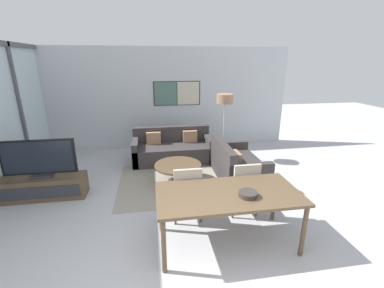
{
  "coord_description": "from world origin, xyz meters",
  "views": [
    {
      "loc": [
        -0.34,
        -1.87,
        2.43
      ],
      "look_at": [
        0.38,
        2.62,
        0.95
      ],
      "focal_mm": 24.0,
      "sensor_mm": 36.0,
      "label": 1
    }
  ],
  "objects": [
    {
      "name": "area_rug",
      "position": [
        0.15,
        3.01,
        0.0
      ],
      "size": [
        2.45,
        2.06,
        0.01
      ],
      "color": "gray",
      "rests_on": "ground_plane"
    },
    {
      "name": "coffee_table",
      "position": [
        0.15,
        3.01,
        0.3
      ],
      "size": [
        0.97,
        0.97,
        0.4
      ],
      "color": "brown",
      "rests_on": "ground_plane"
    },
    {
      "name": "sofa_main",
      "position": [
        0.15,
        4.3,
        0.27
      ],
      "size": [
        1.97,
        0.88,
        0.81
      ],
      "color": "#383333",
      "rests_on": "ground_plane"
    },
    {
      "name": "television",
      "position": [
        -2.36,
        2.76,
        0.77
      ],
      "size": [
        1.26,
        0.2,
        0.71
      ],
      "color": "#2D2D33",
      "rests_on": "tv_console"
    },
    {
      "name": "dining_chair_centre",
      "position": [
        1.08,
        1.69,
        0.51
      ],
      "size": [
        0.46,
        0.46,
        0.92
      ],
      "color": "#B2A899",
      "rests_on": "ground_plane"
    },
    {
      "name": "tv_console",
      "position": [
        -2.36,
        2.76,
        0.21
      ],
      "size": [
        1.46,
        0.44,
        0.41
      ],
      "color": "brown",
      "rests_on": "ground_plane"
    },
    {
      "name": "dining_chair_left",
      "position": [
        0.14,
        1.67,
        0.51
      ],
      "size": [
        0.46,
        0.46,
        0.92
      ],
      "color": "#B2A899",
      "rests_on": "ground_plane"
    },
    {
      "name": "sofa_side",
      "position": [
        1.38,
        3.01,
        0.27
      ],
      "size": [
        0.88,
        1.51,
        0.81
      ],
      "rotation": [
        0.0,
        0.0,
        1.57
      ],
      "color": "#383333",
      "rests_on": "ground_plane"
    },
    {
      "name": "fruit_bowl",
      "position": [
        0.83,
        0.89,
        0.82
      ],
      "size": [
        0.25,
        0.25,
        0.07
      ],
      "color": "#332D28",
      "rests_on": "dining_table"
    },
    {
      "name": "dining_table",
      "position": [
        0.61,
        1.03,
        0.71
      ],
      "size": [
        1.89,
        0.93,
        0.78
      ],
      "color": "brown",
      "rests_on": "ground_plane"
    },
    {
      "name": "wall_back",
      "position": [
        0.01,
        5.45,
        1.4
      ],
      "size": [
        7.28,
        0.09,
        2.8
      ],
      "color": "silver",
      "rests_on": "ground_plane"
    },
    {
      "name": "floor_lamp",
      "position": [
        1.43,
        4.13,
        1.46
      ],
      "size": [
        0.4,
        0.4,
        1.67
      ],
      "color": "#2D2D33",
      "rests_on": "ground_plane"
    }
  ]
}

